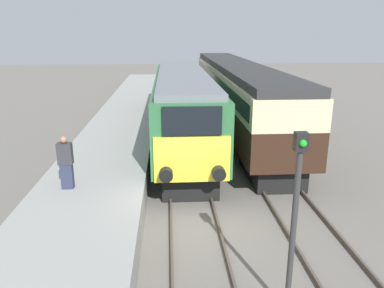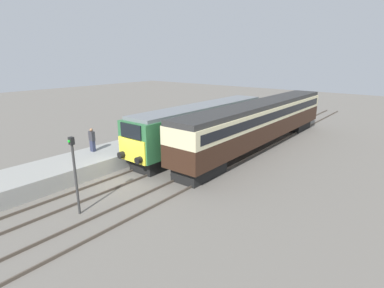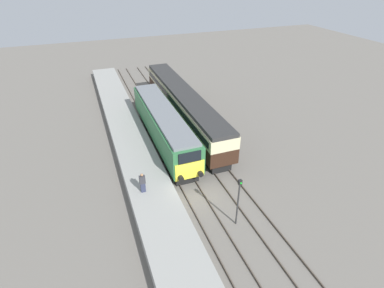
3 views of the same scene
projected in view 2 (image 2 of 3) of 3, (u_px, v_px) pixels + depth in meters
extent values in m
plane|color=slate|center=(126.00, 179.00, 19.23)|extent=(120.00, 120.00, 0.00)
cube|color=gray|center=(172.00, 138.00, 27.06)|extent=(3.50, 50.00, 1.02)
cube|color=#4C4238|center=(171.00, 156.00, 23.39)|extent=(0.07, 60.00, 0.14)
cube|color=#4C4238|center=(185.00, 160.00, 22.52)|extent=(0.07, 60.00, 0.14)
cube|color=#4C4238|center=(206.00, 166.00, 21.34)|extent=(0.07, 60.00, 0.14)
cube|color=#4C4238|center=(223.00, 170.00, 20.48)|extent=(0.07, 60.00, 0.14)
cube|color=black|center=(160.00, 159.00, 21.43)|extent=(2.03, 4.00, 1.00)
cube|color=black|center=(235.00, 132.00, 29.17)|extent=(2.03, 4.00, 1.00)
cube|color=#2D6B3D|center=(204.00, 123.00, 24.80)|extent=(2.70, 15.34, 2.56)
cube|color=yellow|center=(132.00, 151.00, 19.17)|extent=(2.48, 0.10, 1.54)
cube|color=black|center=(131.00, 131.00, 18.81)|extent=(1.89, 0.10, 0.92)
cube|color=slate|center=(204.00, 106.00, 24.41)|extent=(2.38, 14.73, 0.24)
cylinder|color=black|center=(121.00, 155.00, 19.64)|extent=(0.44, 0.35, 0.44)
cylinder|color=black|center=(139.00, 160.00, 18.62)|extent=(0.44, 0.35, 0.44)
cube|color=black|center=(200.00, 169.00, 19.55)|extent=(1.89, 3.60, 0.95)
cube|color=black|center=(296.00, 125.00, 32.40)|extent=(1.89, 3.60, 0.95)
cube|color=#331E14|center=(261.00, 128.00, 25.64)|extent=(2.70, 21.57, 1.47)
cube|color=beige|center=(262.00, 113.00, 25.27)|extent=(2.71, 21.57, 1.16)
cube|color=black|center=(262.00, 113.00, 25.27)|extent=(2.75, 20.71, 0.64)
cube|color=#2D2D2D|center=(262.00, 104.00, 25.06)|extent=(2.48, 21.57, 0.36)
cube|color=#2D334C|center=(93.00, 146.00, 21.39)|extent=(0.36, 0.24, 0.80)
cube|color=#333338|center=(92.00, 136.00, 21.19)|extent=(0.44, 0.26, 0.67)
sphere|color=#9E704C|center=(91.00, 130.00, 21.06)|extent=(0.22, 0.22, 0.22)
cylinder|color=#333333|center=(76.00, 180.00, 14.46)|extent=(0.12, 0.12, 3.60)
cube|color=black|center=(71.00, 141.00, 13.90)|extent=(0.24, 0.20, 0.36)
sphere|color=green|center=(69.00, 141.00, 13.82)|extent=(0.14, 0.14, 0.14)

